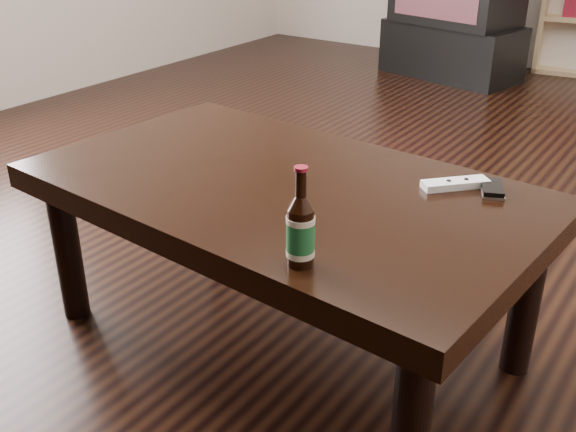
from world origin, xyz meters
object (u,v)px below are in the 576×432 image
Objects in this scene: tv_stand at (451,50)px; coffee_table at (282,204)px; remote at (455,184)px; beer_bottle at (301,231)px; phone at (492,189)px.

tv_stand is 0.65× the size of coffee_table.
remote is (1.17, -2.94, 0.33)m from tv_stand.
coffee_table is 6.55× the size of beer_bottle.
coffee_table is (0.79, -3.16, 0.25)m from tv_stand.
remote is at bearing 172.66° from phone.
coffee_table is 8.74× the size of remote.
beer_bottle is 0.56m from remote.
phone is at bearing -54.32° from tv_stand.
phone is (0.47, 0.24, 0.07)m from coffee_table.
tv_stand is 7.69× the size of phone.
coffee_table is at bearing -176.49° from phone.
remote is (0.11, 0.55, -0.06)m from beer_bottle.
tv_stand is at bearing 89.79° from phone.
beer_bottle reaches higher than phone.
beer_bottle reaches higher than coffee_table.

